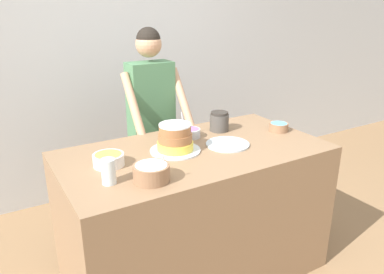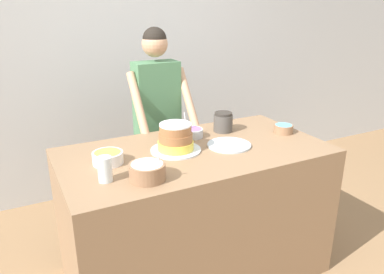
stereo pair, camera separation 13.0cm
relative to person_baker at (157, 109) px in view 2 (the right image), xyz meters
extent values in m
cube|color=silver|center=(-0.04, 0.80, 0.31)|extent=(10.00, 0.05, 2.60)
cube|color=#8C6B4C|center=(-0.04, -0.71, -0.53)|extent=(1.65, 0.88, 0.91)
cylinder|color=#2D2D38|center=(-0.08, 0.01, -0.60)|extent=(0.10, 0.10, 0.77)
cylinder|color=#2D2D38|center=(0.08, 0.01, -0.60)|extent=(0.10, 0.10, 0.77)
cube|color=#4C7F56|center=(0.00, 0.01, 0.07)|extent=(0.34, 0.19, 0.58)
cylinder|color=tan|center=(-0.20, -0.15, 0.07)|extent=(0.06, 0.37, 0.49)
cylinder|color=tan|center=(0.20, -0.15, 0.07)|extent=(0.06, 0.37, 0.49)
sphere|color=tan|center=(0.00, 0.01, 0.49)|extent=(0.19, 0.19, 0.19)
sphere|color=black|center=(0.00, 0.01, 0.53)|extent=(0.18, 0.18, 0.18)
cylinder|color=silver|center=(-0.15, -0.67, -0.08)|extent=(0.31, 0.31, 0.01)
cylinder|color=#F2DB4C|center=(-0.15, -0.67, -0.05)|extent=(0.22, 0.22, 0.05)
cylinder|color=#9E663D|center=(-0.15, -0.67, 0.01)|extent=(0.21, 0.21, 0.05)
cylinder|color=#9E663D|center=(-0.15, -0.67, 0.06)|extent=(0.20, 0.20, 0.05)
cylinder|color=white|center=(-0.15, -0.67, 0.09)|extent=(0.20, 0.20, 0.01)
cylinder|color=#936B4C|center=(0.66, -0.70, -0.05)|extent=(0.13, 0.13, 0.06)
cylinder|color=#60B7E0|center=(0.66, -0.70, -0.03)|extent=(0.11, 0.11, 0.01)
cylinder|color=white|center=(-0.57, -0.67, -0.05)|extent=(0.17, 0.17, 0.07)
cylinder|color=olive|center=(-0.57, -0.67, -0.02)|extent=(0.15, 0.15, 0.01)
cylinder|color=silver|center=(0.05, -0.50, -0.05)|extent=(0.14, 0.14, 0.06)
cylinder|color=#9E66B7|center=(0.05, -0.50, -0.03)|extent=(0.12, 0.12, 0.01)
cylinder|color=silver|center=(0.00, -0.49, 0.01)|extent=(0.01, 0.06, 0.17)
cylinder|color=#936B4C|center=(-0.45, -0.97, -0.04)|extent=(0.19, 0.19, 0.09)
cylinder|color=white|center=(-0.45, -0.97, 0.00)|extent=(0.16, 0.16, 0.01)
cylinder|color=silver|center=(-0.39, -1.00, 0.00)|extent=(0.04, 0.06, 0.15)
cylinder|color=silver|center=(-0.64, -0.88, -0.02)|extent=(0.07, 0.07, 0.13)
cylinder|color=silver|center=(0.19, -0.75, -0.08)|extent=(0.28, 0.28, 0.01)
cylinder|color=#4C4742|center=(0.30, -0.48, -0.02)|extent=(0.13, 0.13, 0.12)
cylinder|color=#322D28|center=(0.30, -0.48, 0.05)|extent=(0.12, 0.12, 0.02)
camera|label=1|loc=(-1.15, -2.56, 0.78)|focal=35.00mm
camera|label=2|loc=(-1.04, -2.62, 0.78)|focal=35.00mm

